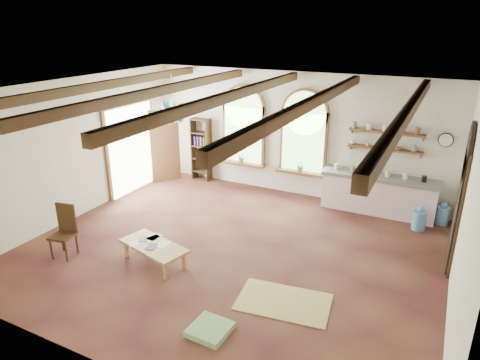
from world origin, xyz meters
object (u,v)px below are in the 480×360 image
Objects in this scene: side_chair at (64,241)px; balloon_cluster at (173,111)px; kitchen_counter at (378,194)px; coffee_table at (154,247)px.

balloon_cluster is at bearing 82.76° from side_chair.
kitchen_counter is 7.05m from side_chair.
balloon_cluster is at bearing 116.14° from coffee_table.
side_chair is (-5.12, -4.84, -0.17)m from kitchen_counter.
kitchen_counter is 1.81× the size of coffee_table.
coffee_table is at bearing 17.52° from side_chair.
coffee_table is 1.84m from side_chair.
side_chair is at bearing -136.64° from kitchen_counter.
balloon_cluster reaches higher than coffee_table.
coffee_table is at bearing -128.20° from kitchen_counter.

